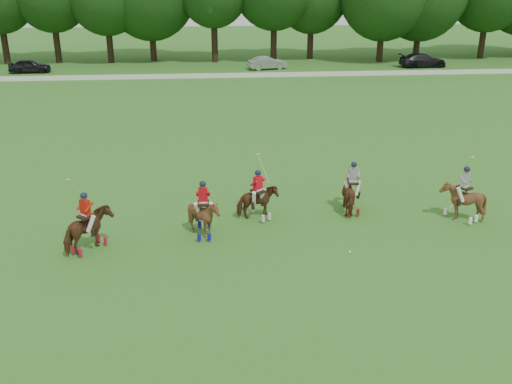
{
  "coord_description": "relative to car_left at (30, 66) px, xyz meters",
  "views": [
    {
      "loc": [
        -1.08,
        -17.38,
        9.96
      ],
      "look_at": [
        0.8,
        4.2,
        1.4
      ],
      "focal_mm": 40.0,
      "sensor_mm": 36.0,
      "label": 1
    }
  ],
  "objects": [
    {
      "name": "car_mid",
      "position": [
        24.13,
        0.0,
        -0.03
      ],
      "size": [
        4.2,
        2.27,
        1.31
      ],
      "primitive_type": "imported",
      "rotation": [
        0.0,
        0.0,
        1.8
      ],
      "color": "#9E9EA3",
      "rests_on": "ground"
    },
    {
      "name": "polo_stripe_a",
      "position": [
        23.86,
        -37.44,
        0.14
      ],
      "size": [
        1.18,
        1.91,
        2.29
      ],
      "color": "#4B2C14",
      "rests_on": "ground"
    },
    {
      "name": "polo_stripe_b",
      "position": [
        28.27,
        -38.68,
        0.18
      ],
      "size": [
        1.94,
        2.0,
        2.91
      ],
      "color": "#4B2C14",
      "rests_on": "ground"
    },
    {
      "name": "boundary_rail",
      "position": [
        18.81,
        -4.5,
        -0.47
      ],
      "size": [
        120.0,
        0.1,
        0.44
      ],
      "primitive_type": "cube",
      "color": "white",
      "rests_on": "ground"
    },
    {
      "name": "car_left",
      "position": [
        0.0,
        0.0,
        0.0
      ],
      "size": [
        4.12,
        1.87,
        1.37
      ],
      "primitive_type": "imported",
      "rotation": [
        0.0,
        0.0,
        1.63
      ],
      "color": "black",
      "rests_on": "ground"
    },
    {
      "name": "polo_red_c",
      "position": [
        17.46,
        -39.3,
        0.15
      ],
      "size": [
        1.31,
        1.47,
        2.31
      ],
      "color": "#4B2C14",
      "rests_on": "ground"
    },
    {
      "name": "polo_red_a",
      "position": [
        13.15,
        -40.2,
        0.16
      ],
      "size": [
        1.91,
        2.05,
        2.88
      ],
      "color": "#4B2C14",
      "rests_on": "ground"
    },
    {
      "name": "polo_red_b",
      "position": [
        19.73,
        -37.81,
        0.07
      ],
      "size": [
        1.88,
        1.83,
        2.71
      ],
      "color": "#4B2C14",
      "rests_on": "ground"
    },
    {
      "name": "polo_ball",
      "position": [
        22.87,
        -41.27,
        -0.64
      ],
      "size": [
        0.09,
        0.09,
        0.09
      ],
      "primitive_type": "sphere",
      "color": "white",
      "rests_on": "ground"
    },
    {
      "name": "ground",
      "position": [
        18.81,
        -42.5,
        -0.69
      ],
      "size": [
        180.0,
        180.0,
        0.0
      ],
      "primitive_type": "plane",
      "color": "#256B1E",
      "rests_on": "ground"
    },
    {
      "name": "car_right",
      "position": [
        40.81,
        0.0,
        0.04
      ],
      "size": [
        5.07,
        2.28,
        1.44
      ],
      "primitive_type": "imported",
      "rotation": [
        0.0,
        0.0,
        1.62
      ],
      "color": "black",
      "rests_on": "ground"
    }
  ]
}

